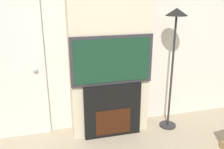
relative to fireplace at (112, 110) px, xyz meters
name	(u,v)px	position (x,y,z in m)	size (l,w,h in m)	color
wall_back	(106,38)	(0.00, 0.36, 0.96)	(6.00, 0.06, 2.70)	silver
chimney_breast	(109,40)	(0.00, 0.17, 0.96)	(1.09, 0.33, 2.70)	beige
fireplace	(112,110)	(0.00, 0.00, 0.00)	(0.80, 0.15, 0.78)	black
television	(112,60)	(0.00, 0.00, 0.73)	(1.11, 0.07, 0.66)	#2D2D33
floor_lamp	(175,36)	(0.89, 0.00, 1.01)	(0.30, 0.30, 1.77)	#262628
entry_door	(10,68)	(-1.31, 0.31, 0.63)	(0.90, 0.09, 2.04)	silver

